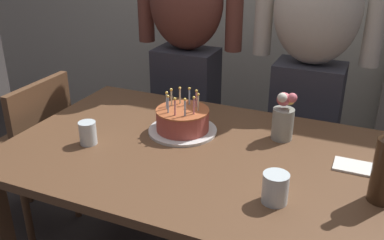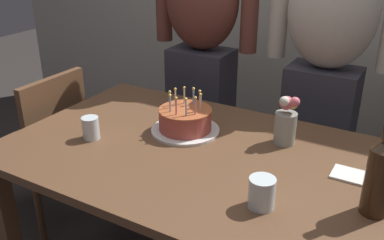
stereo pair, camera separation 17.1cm
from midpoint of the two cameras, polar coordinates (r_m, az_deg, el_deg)
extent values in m
cube|color=brown|center=(1.70, 3.53, -4.64)|extent=(1.50, 0.96, 0.03)
cube|color=brown|center=(2.01, -20.66, -13.81)|extent=(0.07, 0.07, 0.70)
cube|color=brown|center=(2.50, -6.42, -4.33)|extent=(0.07, 0.07, 0.70)
cube|color=brown|center=(2.11, 25.84, -12.82)|extent=(0.07, 0.07, 0.70)
cylinder|color=white|center=(1.84, 1.77, -1.40)|extent=(0.29, 0.29, 0.01)
cylinder|color=#B24C42|center=(1.82, 1.79, -0.03)|extent=(0.22, 0.22, 0.08)
cylinder|color=#B75B33|center=(1.80, 1.81, 1.28)|extent=(0.22, 0.22, 0.01)
cylinder|color=beige|center=(1.83, 0.46, 2.90)|extent=(0.01, 0.01, 0.06)
sphere|color=#F9C64C|center=(1.82, 0.46, 4.05)|extent=(0.01, 0.01, 0.01)
cylinder|color=#93B7DB|center=(1.80, -0.22, 2.51)|extent=(0.01, 0.01, 0.06)
sphere|color=#F9C64C|center=(1.79, -0.22, 3.67)|extent=(0.01, 0.01, 0.01)
cylinder|color=#93B7DB|center=(1.76, -0.13, 2.02)|extent=(0.01, 0.01, 0.06)
sphere|color=#F9C64C|center=(1.75, -0.13, 3.20)|extent=(0.01, 0.01, 0.01)
cylinder|color=pink|center=(1.74, 0.72, 1.63)|extent=(0.01, 0.01, 0.06)
sphere|color=#F9C64C|center=(1.72, 0.73, 2.83)|extent=(0.01, 0.01, 0.01)
cylinder|color=#93B7DB|center=(1.73, 2.03, 1.50)|extent=(0.01, 0.01, 0.06)
sphere|color=#F9C64C|center=(1.71, 2.05, 2.71)|extent=(0.01, 0.01, 0.01)
cylinder|color=pink|center=(1.74, 3.25, 1.69)|extent=(0.01, 0.01, 0.06)
sphere|color=#F9C64C|center=(1.73, 3.28, 2.89)|extent=(0.01, 0.01, 0.01)
cylinder|color=beige|center=(1.78, 3.89, 2.12)|extent=(0.01, 0.01, 0.06)
sphere|color=#F9C64C|center=(1.76, 3.92, 3.29)|extent=(0.01, 0.01, 0.01)
cylinder|color=pink|center=(1.81, 3.72, 2.60)|extent=(0.01, 0.01, 0.06)
sphere|color=#F9C64C|center=(1.80, 3.75, 3.76)|extent=(0.01, 0.01, 0.01)
cylinder|color=#93B7DB|center=(1.84, 2.86, 2.96)|extent=(0.01, 0.01, 0.06)
sphere|color=#F9C64C|center=(1.83, 2.88, 4.10)|extent=(0.01, 0.01, 0.01)
cylinder|color=beige|center=(1.85, 1.62, 3.07)|extent=(0.01, 0.01, 0.06)
sphere|color=#F9C64C|center=(1.83, 1.64, 4.21)|extent=(0.01, 0.01, 0.01)
cylinder|color=silver|center=(1.38, 12.71, -9.42)|extent=(0.08, 0.08, 0.10)
cylinder|color=silver|center=(1.79, -10.54, -1.11)|extent=(0.07, 0.07, 0.09)
cylinder|color=#382314|center=(1.44, 26.52, -7.41)|extent=(0.08, 0.08, 0.22)
cube|color=white|center=(1.65, 23.09, -6.81)|extent=(0.13, 0.10, 0.01)
cylinder|color=#999E93|center=(1.78, 14.84, -1.11)|extent=(0.09, 0.09, 0.13)
sphere|color=#DB6670|center=(1.74, 15.07, 2.11)|extent=(0.06, 0.06, 0.06)
sphere|color=#DB6670|center=(1.73, 16.16, 2.24)|extent=(0.04, 0.04, 0.04)
sphere|color=silver|center=(1.72, 14.85, 2.33)|extent=(0.04, 0.04, 0.04)
sphere|color=gold|center=(1.75, 15.84, 2.03)|extent=(0.04, 0.04, 0.04)
cube|color=#33333D|center=(2.56, 3.07, -0.74)|extent=(0.34, 0.23, 0.92)
ellipsoid|color=brown|center=(2.35, 3.47, 15.37)|extent=(0.41, 0.27, 0.52)
cylinder|color=brown|center=(2.28, 9.82, 14.13)|extent=(0.09, 0.09, 0.44)
cylinder|color=brown|center=(2.51, -1.72, 15.35)|extent=(0.09, 0.09, 0.44)
cube|color=#33333D|center=(2.37, 17.75, -4.16)|extent=(0.34, 0.23, 0.92)
ellipsoid|color=beige|center=(2.14, 20.23, 13.08)|extent=(0.41, 0.27, 0.52)
cylinder|color=beige|center=(2.23, 13.62, 13.60)|extent=(0.09, 0.09, 0.44)
cube|color=brown|center=(2.46, -18.07, -3.15)|extent=(0.42, 0.42, 0.02)
cube|color=brown|center=(2.24, -15.45, 0.46)|extent=(0.04, 0.40, 0.40)
cylinder|color=brown|center=(2.79, -17.30, -5.12)|extent=(0.04, 0.04, 0.45)
cylinder|color=brown|center=(2.56, -11.69, -7.25)|extent=(0.04, 0.04, 0.45)
cylinder|color=brown|center=(2.35, -17.51, -11.05)|extent=(0.04, 0.04, 0.45)
camera|label=1|loc=(0.09, -87.14, 1.29)|focal=40.60mm
camera|label=2|loc=(0.09, 92.86, -1.29)|focal=40.60mm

